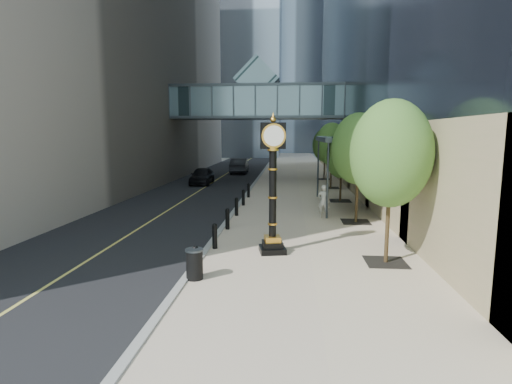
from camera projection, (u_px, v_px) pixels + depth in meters
ground at (281, 294)px, 11.35m from camera, size 320.00×320.00×0.00m
road at (234, 169)px, 51.37m from camera, size 8.00×180.00×0.02m
sidewalk at (296, 170)px, 50.70m from camera, size 8.00×180.00×0.06m
curb at (265, 169)px, 51.03m from camera, size 0.25×180.00×0.07m
distant_tower_c at (272, 44)px, 125.46m from camera, size 22.00×22.00×65.00m
skywalk at (257, 100)px, 38.09m from camera, size 17.00×4.20×5.80m
entrance_canopy at (344, 139)px, 24.25m from camera, size 3.00×8.00×4.38m
bollard_row at (232, 213)px, 20.38m from camera, size 0.20×16.20×0.90m
street_trees at (344, 148)px, 25.19m from camera, size 2.74×28.58×5.63m
street_clock at (273, 195)px, 14.88m from camera, size 1.12×1.12×5.09m
trash_bin at (194, 265)px, 12.34m from camera, size 0.62×0.62×0.90m
pedestrian at (324, 201)px, 21.38m from camera, size 0.69×0.49×1.78m
car_near at (202, 176)px, 36.03m from camera, size 1.93×4.49×1.51m
car_far at (240, 166)px, 46.11m from camera, size 1.88×5.14×1.68m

